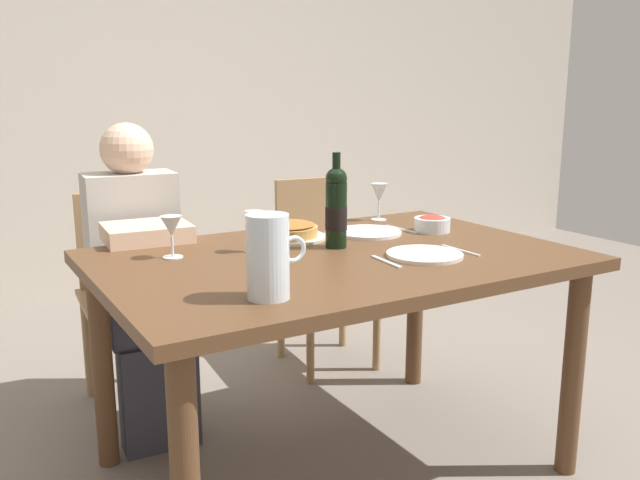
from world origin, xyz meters
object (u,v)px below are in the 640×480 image
object	(u,v)px
dining_table	(336,282)
baked_tart	(288,231)
water_pitcher	(268,262)
diner_left	(140,269)
dinner_plate_right_setting	(425,255)
chair_right	(320,259)
wine_bottle	(336,207)
chair_left	(129,284)
dinner_plate_left_setting	(368,232)
wine_glass_right_diner	(379,194)
salad_bowl	(432,223)
wine_glass_left_diner	(254,223)
wine_glass_centre	(171,228)

from	to	relation	value
dining_table	baked_tart	xyz separation A→B (m)	(-0.03, 0.29, 0.12)
water_pitcher	diner_left	world-z (taller)	diner_left
dinner_plate_right_setting	chair_right	bearing A→B (deg)	77.61
wine_bottle	dinner_plate_right_setting	bearing A→B (deg)	-55.53
wine_bottle	chair_left	world-z (taller)	wine_bottle
wine_bottle	dinner_plate_left_setting	bearing A→B (deg)	29.88
wine_glass_right_diner	dinner_plate_right_setting	size ratio (longest dim) A/B	0.62
dining_table	dinner_plate_left_setting	size ratio (longest dim) A/B	6.15
dinner_plate_right_setting	salad_bowl	bearing A→B (deg)	47.13
water_pitcher	chair_left	distance (m)	1.27
water_pitcher	diner_left	distance (m)	1.02
wine_glass_left_diner	dining_table	bearing A→B (deg)	-37.14
water_pitcher	wine_glass_right_diner	xyz separation A→B (m)	(0.85, 0.73, 0.01)
baked_tart	chair_right	world-z (taller)	chair_right
dining_table	wine_bottle	size ratio (longest dim) A/B	4.70
dining_table	wine_glass_left_diner	size ratio (longest dim) A/B	11.04
wine_glass_left_diner	dinner_plate_right_setting	size ratio (longest dim) A/B	0.56
salad_bowl	wine_glass_centre	xyz separation A→B (m)	(-0.97, 0.09, 0.06)
water_pitcher	salad_bowl	bearing A→B (deg)	26.26
salad_bowl	dinner_plate_left_setting	size ratio (longest dim) A/B	0.55
dinner_plate_left_setting	dinner_plate_right_setting	size ratio (longest dim) A/B	1.00
water_pitcher	diner_left	size ratio (longest dim) A/B	0.19
dining_table	wine_glass_centre	xyz separation A→B (m)	(-0.47, 0.22, 0.19)
chair_right	dinner_plate_right_setting	bearing A→B (deg)	82.13
wine_bottle	wine_glass_right_diner	size ratio (longest dim) A/B	2.11
wine_glass_right_diner	chair_left	world-z (taller)	wine_glass_right_diner
wine_glass_centre	dinner_plate_right_setting	xyz separation A→B (m)	(0.70, -0.39, -0.09)
dinner_plate_left_setting	wine_glass_right_diner	bearing A→B (deg)	47.07
salad_bowl	wine_glass_left_diner	size ratio (longest dim) A/B	0.99
chair_right	dinner_plate_left_setting	bearing A→B (deg)	78.93
baked_tart	wine_glass_left_diner	distance (m)	0.23
baked_tart	salad_bowl	bearing A→B (deg)	-17.01
wine_glass_right_diner	wine_glass_centre	size ratio (longest dim) A/B	1.13
chair_left	chair_right	distance (m)	0.90
diner_left	chair_right	distance (m)	0.95
dining_table	wine_bottle	xyz separation A→B (m)	(0.05, 0.08, 0.23)
diner_left	water_pitcher	bearing A→B (deg)	97.63
water_pitcher	wine_glass_centre	bearing A→B (deg)	97.92
diner_left	dinner_plate_right_setting	bearing A→B (deg)	133.19
wine_bottle	dinner_plate_left_setting	size ratio (longest dim) A/B	1.31
wine_glass_right_diner	chair_right	distance (m)	0.60
water_pitcher	wine_glass_right_diner	bearing A→B (deg)	40.45
dining_table	water_pitcher	xyz separation A→B (m)	(-0.40, -0.32, 0.19)
dinner_plate_left_setting	baked_tart	bearing A→B (deg)	165.07
dinner_plate_left_setting	chair_left	bearing A→B (deg)	135.69
wine_glass_right_diner	diner_left	xyz separation A→B (m)	(-0.92, 0.26, -0.25)
wine_glass_right_diner	dinner_plate_right_setting	world-z (taller)	wine_glass_right_diner
baked_tart	dinner_plate_right_setting	distance (m)	0.52
chair_left	chair_right	size ratio (longest dim) A/B	1.00
baked_tart	dining_table	bearing A→B (deg)	-84.83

